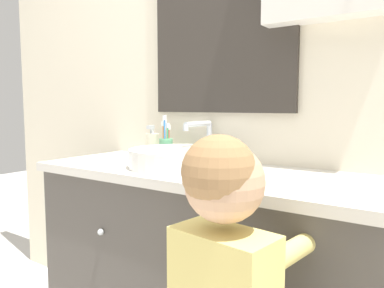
{
  "coord_description": "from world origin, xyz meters",
  "views": [
    {
      "loc": [
        0.75,
        -0.82,
        1.07
      ],
      "look_at": [
        -0.03,
        0.3,
        0.93
      ],
      "focal_mm": 35.0,
      "sensor_mm": 36.0,
      "label": 1
    }
  ],
  "objects": [
    {
      "name": "soap_dispenser",
      "position": [
        -0.39,
        0.5,
        0.89
      ],
      "size": [
        0.06,
        0.06,
        0.15
      ],
      "color": "beige",
      "rests_on": "vanity_counter"
    },
    {
      "name": "vanity_counter",
      "position": [
        0.0,
        0.35,
        0.42
      ],
      "size": [
        1.39,
        0.5,
        0.83
      ],
      "color": "#4C4742",
      "rests_on": "ground_plane"
    },
    {
      "name": "wall_back",
      "position": [
        0.02,
        0.62,
        1.29
      ],
      "size": [
        3.2,
        0.18,
        2.5
      ],
      "color": "beige",
      "rests_on": "ground_plane"
    },
    {
      "name": "toothbrush_holder",
      "position": [
        -0.3,
        0.49,
        0.89
      ],
      "size": [
        0.06,
        0.06,
        0.2
      ],
      "color": "#66B27F",
      "rests_on": "vanity_counter"
    },
    {
      "name": "sink_basin",
      "position": [
        -0.12,
        0.35,
        0.87
      ],
      "size": [
        0.39,
        0.44,
        0.18
      ],
      "color": "white",
      "rests_on": "vanity_counter"
    }
  ]
}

